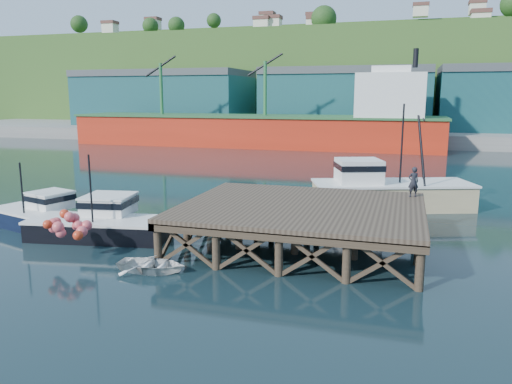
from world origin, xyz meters
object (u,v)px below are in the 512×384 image
at_px(boat_black, 102,222).
at_px(dockworker, 413,182).
at_px(boat_navy, 39,214).
at_px(dinghy, 152,265).
at_px(trawler, 389,187).

distance_m(boat_black, dockworker, 17.07).
relative_size(boat_navy, dockworker, 4.02).
xyz_separation_m(boat_navy, dinghy, (9.91, -4.82, -0.47)).
bearing_deg(dinghy, dockworker, -51.93).
bearing_deg(boat_black, trawler, 29.91).
relative_size(dinghy, dockworker, 1.84).
distance_m(boat_navy, boat_black, 4.76).
bearing_deg(dockworker, boat_black, -5.78).
height_order(boat_navy, dinghy, boat_navy).
bearing_deg(boat_navy, boat_black, 7.67).
height_order(boat_navy, trawler, trawler).
bearing_deg(boat_black, dinghy, -47.29).
distance_m(boat_black, trawler, 18.77).
xyz_separation_m(boat_black, dinghy, (5.21, -4.10, -0.54)).
bearing_deg(boat_navy, dockworker, 29.09).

